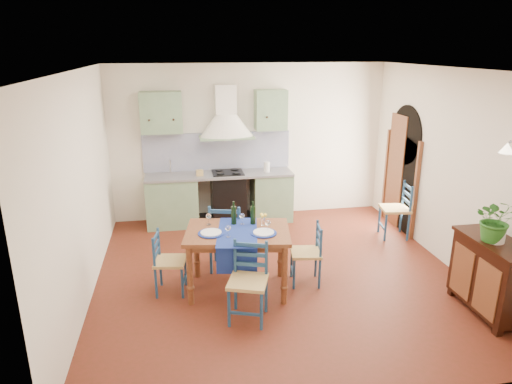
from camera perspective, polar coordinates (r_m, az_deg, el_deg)
floor at (r=6.54m, az=2.85°, el=-10.28°), size 5.00×5.00×0.00m
back_wall at (r=8.21m, az=-3.79°, el=3.46°), size 5.00×0.96×2.80m
right_wall at (r=7.24m, az=22.17°, el=2.56°), size 0.26×5.00×2.80m
left_wall at (r=5.98m, az=-20.99°, el=0.33°), size 0.04×5.00×2.80m
ceiling at (r=5.78m, az=3.28°, el=15.09°), size 5.00×5.00×0.01m
dining_table at (r=5.85m, az=-2.27°, el=-5.73°), size 1.44×1.12×1.15m
chair_near at (r=5.37m, az=-0.95°, el=-11.07°), size 0.55×0.55×0.93m
chair_far at (r=6.49m, az=-3.72°, el=-5.43°), size 0.57×0.57×1.01m
chair_left at (r=6.03m, az=-10.95°, el=-8.56°), size 0.44×0.44×0.83m
chair_right at (r=6.18m, az=6.51°, el=-7.61°), size 0.45×0.45×0.84m
chair_spare at (r=7.94m, az=17.18°, el=-2.08°), size 0.50×0.50×0.94m
sideboard at (r=6.13m, az=27.38°, el=-9.10°), size 0.50×1.05×0.94m
potted_plant at (r=5.84m, az=27.87°, el=-3.09°), size 0.60×0.57×0.52m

